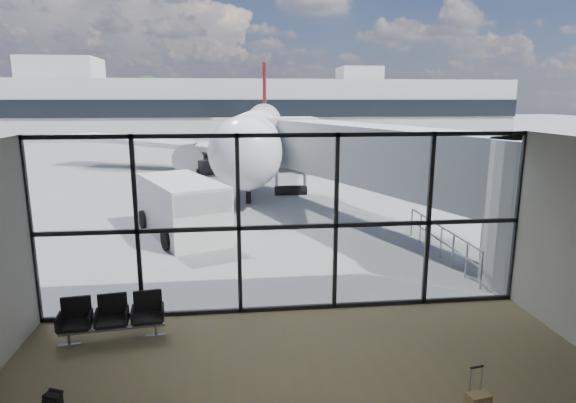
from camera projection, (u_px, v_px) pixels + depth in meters
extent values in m
plane|color=slate|center=(245.00, 150.00, 51.14)|extent=(220.00, 220.00, 0.00)
cube|color=silver|center=(317.00, 150.00, 7.46)|extent=(12.00, 8.00, 0.02)
cube|color=white|center=(288.00, 225.00, 11.81)|extent=(12.00, 0.04, 4.50)
cube|color=black|center=(288.00, 308.00, 12.27)|extent=(12.00, 0.12, 0.10)
cube|color=black|center=(288.00, 227.00, 11.82)|extent=(12.00, 0.12, 0.10)
cube|color=black|center=(288.00, 135.00, 11.35)|extent=(12.00, 0.12, 0.10)
cube|color=black|center=(31.00, 232.00, 11.14)|extent=(0.10, 0.12, 4.50)
cube|color=black|center=(137.00, 229.00, 11.41)|extent=(0.10, 0.12, 4.50)
cube|color=black|center=(239.00, 226.00, 11.68)|extent=(0.10, 0.12, 4.50)
cube|color=black|center=(336.00, 223.00, 11.95)|extent=(0.10, 0.12, 4.50)
cube|color=black|center=(428.00, 221.00, 12.22)|extent=(0.10, 0.12, 4.50)
cube|color=black|center=(517.00, 218.00, 12.48)|extent=(0.10, 0.12, 4.50)
cylinder|color=#A1A3A6|center=(536.00, 213.00, 13.62)|extent=(2.80, 2.80, 4.20)
cube|color=#A1A3A6|center=(375.00, 155.00, 19.94)|extent=(7.45, 14.81, 2.40)
cube|color=#A1A3A6|center=(291.00, 141.00, 26.44)|extent=(2.60, 2.20, 2.60)
cylinder|color=gray|center=(277.00, 179.00, 26.79)|extent=(0.20, 0.20, 1.80)
cylinder|color=gray|center=(305.00, 179.00, 26.97)|extent=(0.20, 0.20, 1.80)
cylinder|color=black|center=(291.00, 190.00, 27.01)|extent=(1.80, 0.56, 0.56)
cylinder|color=gray|center=(481.00, 270.00, 13.57)|extent=(0.06, 0.06, 1.10)
cylinder|color=gray|center=(466.00, 260.00, 14.45)|extent=(0.06, 0.06, 1.10)
cylinder|color=gray|center=(453.00, 250.00, 15.32)|extent=(0.06, 0.06, 1.10)
cylinder|color=gray|center=(441.00, 242.00, 16.20)|extent=(0.06, 0.06, 1.10)
cylinder|color=gray|center=(430.00, 235.00, 17.07)|extent=(0.06, 0.06, 1.10)
cylinder|color=gray|center=(420.00, 228.00, 17.94)|extent=(0.06, 0.06, 1.10)
cylinder|color=gray|center=(412.00, 222.00, 18.82)|extent=(0.06, 0.06, 1.10)
cylinder|color=gray|center=(442.00, 227.00, 16.08)|extent=(0.06, 5.40, 0.06)
cylinder|color=gray|center=(441.00, 241.00, 16.18)|extent=(0.06, 5.40, 0.06)
cube|color=#B3B3AE|center=(240.00, 108.00, 71.68)|extent=(80.00, 12.00, 8.00)
cube|color=black|center=(241.00, 109.00, 65.75)|extent=(80.00, 0.20, 2.40)
cube|color=#B3B3AE|center=(62.00, 68.00, 67.72)|extent=(10.00, 8.00, 3.00)
cube|color=#B3B3AE|center=(359.00, 74.00, 72.65)|extent=(6.00, 6.00, 2.00)
cylinder|color=#382619|center=(36.00, 121.00, 78.17)|extent=(0.50, 0.50, 3.42)
sphere|color=black|center=(33.00, 95.00, 77.30)|extent=(6.27, 6.27, 6.27)
cylinder|color=#382619|center=(75.00, 123.00, 78.92)|extent=(0.50, 0.50, 2.70)
sphere|color=black|center=(73.00, 103.00, 78.23)|extent=(4.95, 4.95, 4.95)
cylinder|color=#382619|center=(112.00, 122.00, 79.55)|extent=(0.50, 0.50, 3.06)
sphere|color=black|center=(111.00, 99.00, 78.77)|extent=(5.61, 5.61, 5.61)
cylinder|color=#382619|center=(149.00, 121.00, 80.19)|extent=(0.50, 0.50, 3.42)
sphere|color=black|center=(148.00, 95.00, 79.32)|extent=(6.27, 6.27, 6.27)
cube|color=gray|center=(113.00, 330.00, 10.69)|extent=(2.24, 0.35, 0.04)
cube|color=black|center=(75.00, 325.00, 10.47)|extent=(0.70, 0.66, 0.08)
cube|color=black|center=(76.00, 308.00, 10.69)|extent=(0.64, 0.15, 0.56)
cube|color=black|center=(112.00, 321.00, 10.65)|extent=(0.70, 0.66, 0.08)
cube|color=black|center=(113.00, 305.00, 10.87)|extent=(0.64, 0.15, 0.56)
cube|color=black|center=(148.00, 318.00, 10.82)|extent=(0.70, 0.66, 0.08)
cube|color=black|center=(148.00, 302.00, 11.04)|extent=(0.64, 0.15, 0.56)
cylinder|color=gray|center=(69.00, 340.00, 10.51)|extent=(0.06, 0.06, 0.26)
cylinder|color=gray|center=(156.00, 330.00, 10.93)|extent=(0.06, 0.06, 0.26)
cylinder|color=black|center=(56.00, 391.00, 8.23)|extent=(0.27, 0.16, 0.07)
cylinder|color=gray|center=(470.00, 381.00, 7.84)|extent=(0.02, 0.02, 0.47)
cylinder|color=gray|center=(481.00, 379.00, 7.90)|extent=(0.02, 0.02, 0.47)
cube|color=black|center=(477.00, 367.00, 7.82)|extent=(0.25, 0.07, 0.02)
cylinder|color=silver|center=(258.00, 133.00, 36.12)|extent=(6.20, 28.25, 3.46)
sphere|color=silver|center=(245.00, 153.00, 22.41)|extent=(3.46, 3.46, 3.46)
cone|color=silver|center=(265.00, 120.00, 52.06)|extent=(3.99, 5.92, 3.46)
cube|color=black|center=(246.00, 142.00, 22.86)|extent=(2.16, 1.32, 0.47)
cube|color=silver|center=(156.00, 142.00, 37.07)|extent=(14.12, 8.54, 1.11)
cylinder|color=black|center=(192.00, 157.00, 35.49)|extent=(2.27, 3.36, 1.96)
cube|color=silver|center=(237.00, 119.00, 51.53)|extent=(5.41, 3.16, 0.17)
cube|color=silver|center=(361.00, 142.00, 37.33)|extent=(14.38, 6.11, 1.11)
cylinder|color=black|center=(324.00, 157.00, 35.64)|extent=(2.27, 3.36, 1.96)
cube|color=silver|center=(293.00, 119.00, 51.63)|extent=(5.30, 2.24, 0.17)
cube|color=#550C0C|center=(265.00, 90.00, 51.41)|extent=(0.63, 3.56, 5.61)
cylinder|color=gray|center=(248.00, 191.00, 24.68)|extent=(0.19, 0.19, 1.31)
cylinder|color=black|center=(249.00, 197.00, 24.75)|extent=(0.30, 0.67, 0.65)
cylinder|color=black|center=(225.00, 163.00, 37.03)|extent=(0.51, 0.93, 0.90)
cylinder|color=black|center=(293.00, 163.00, 37.12)|extent=(0.51, 0.93, 0.90)
cube|color=silver|center=(182.00, 207.00, 18.90)|extent=(4.05, 5.55, 2.21)
cube|color=black|center=(197.00, 201.00, 17.18)|extent=(2.46, 2.05, 0.77)
cylinder|color=black|center=(167.00, 239.00, 17.10)|extent=(0.56, 0.82, 0.77)
cylinder|color=black|center=(225.00, 231.00, 18.18)|extent=(0.56, 0.82, 0.77)
cylinder|color=black|center=(144.00, 220.00, 19.92)|extent=(0.56, 0.82, 0.77)
cylinder|color=black|center=(195.00, 213.00, 21.00)|extent=(0.56, 0.82, 0.77)
cube|color=black|center=(202.00, 165.00, 35.08)|extent=(2.48, 3.38, 1.02)
cube|color=black|center=(197.00, 153.00, 35.98)|extent=(2.10, 2.83, 1.05)
cylinder|color=black|center=(197.00, 172.00, 33.93)|extent=(0.38, 0.55, 0.51)
cylinder|color=black|center=(217.00, 170.00, 34.60)|extent=(0.38, 0.55, 0.51)
cylinder|color=black|center=(189.00, 168.00, 35.69)|extent=(0.38, 0.55, 0.51)
cylinder|color=black|center=(207.00, 167.00, 36.36)|extent=(0.38, 0.55, 0.51)
cylinder|color=black|center=(3.00, 198.00, 25.17)|extent=(0.25, 0.46, 0.44)
cube|color=orange|center=(226.00, 213.00, 22.75)|extent=(0.37, 0.37, 0.03)
cone|color=orange|center=(226.00, 207.00, 22.70)|extent=(0.35, 0.35, 0.52)
cube|color=#F0570C|center=(207.00, 197.00, 26.26)|extent=(0.47, 0.47, 0.03)
cone|color=#F0570C|center=(207.00, 192.00, 26.20)|extent=(0.45, 0.45, 0.67)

